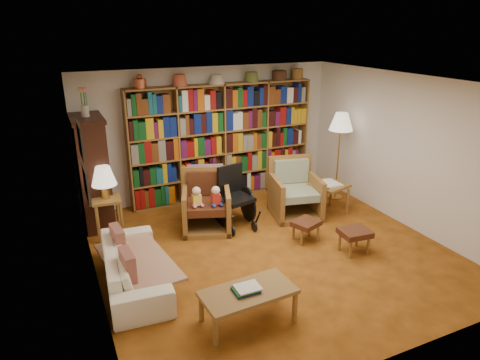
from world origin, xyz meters
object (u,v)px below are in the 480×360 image
wheelchair (233,199)px  coffee_table (248,294)px  side_table_lamp (107,208)px  floor_lamp (341,125)px  footstool_a (306,225)px  footstool_b (355,234)px  sofa (134,265)px  side_table_papers (329,188)px  armchair_sage (292,193)px  armchair_leather (204,204)px

wheelchair → coffee_table: wheelchair is taller
side_table_lamp → wheelchair: (2.00, -0.42, -0.03)m
side_table_lamp → floor_lamp: (4.30, -0.18, 0.96)m
footstool_a → footstool_b: bearing=-53.1°
sofa → side_table_papers: bearing=-72.6°
side_table_lamp → coffee_table: bearing=-68.3°
wheelchair → side_table_papers: (1.75, -0.27, 0.00)m
side_table_lamp → armchair_sage: size_ratio=0.65×
floor_lamp → side_table_papers: 1.24m
sofa → side_table_lamp: bearing=8.2°
armchair_leather → wheelchair: bearing=-13.5°
footstool_a → coffee_table: (-1.67, -1.38, 0.08)m
side_table_papers → armchair_sage: bearing=159.5°
armchair_leather → side_table_papers: 2.26m
wheelchair → side_table_papers: bearing=-8.7°
armchair_sage → footstool_a: 1.06m
armchair_sage → coffee_table: size_ratio=0.92×
side_table_lamp → armchair_leather: size_ratio=0.63×
armchair_leather → footstool_b: size_ratio=2.25×
armchair_leather → side_table_papers: armchair_leather is taller
coffee_table → floor_lamp: bearing=39.8°
armchair_leather → side_table_papers: (2.23, -0.38, 0.06)m
floor_lamp → sofa: bearing=-162.2°
wheelchair → footstool_a: (0.79, -1.03, -0.18)m
side_table_papers → floor_lamp: bearing=42.5°
armchair_sage → side_table_papers: bearing=-20.5°
floor_lamp → side_table_papers: (-0.55, -0.50, -0.99)m
wheelchair → coffee_table: bearing=-110.0°
armchair_sage → coffee_table: bearing=-130.2°
sofa → footstool_b: bearing=-95.1°
side_table_papers → footstool_b: bearing=-110.1°
wheelchair → coffee_table: (-0.88, -2.41, -0.10)m
sofa → floor_lamp: bearing=-67.8°
sofa → wheelchair: bearing=-55.3°
wheelchair → coffee_table: size_ratio=0.92×
floor_lamp → coffee_table: size_ratio=1.54×
wheelchair → footstool_b: bearing=-52.8°
floor_lamp → side_table_papers: size_ratio=2.44×
footstool_b → armchair_leather: bearing=134.5°
footstool_b → floor_lamp: bearing=60.7°
side_table_lamp → coffee_table: side_table_lamp is taller
armchair_leather → footstool_b: armchair_leather is taller
footstool_a → footstool_b: 0.76m
armchair_sage → coffee_table: (-2.01, -2.37, -0.03)m
wheelchair → coffee_table: 2.57m
footstool_b → wheelchair: bearing=127.2°
armchair_sage → footstool_b: size_ratio=2.17×
side_table_lamp → side_table_papers: size_ratio=0.95×
armchair_leather → side_table_papers: bearing=-9.8°
sofa → side_table_lamp: 1.54m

